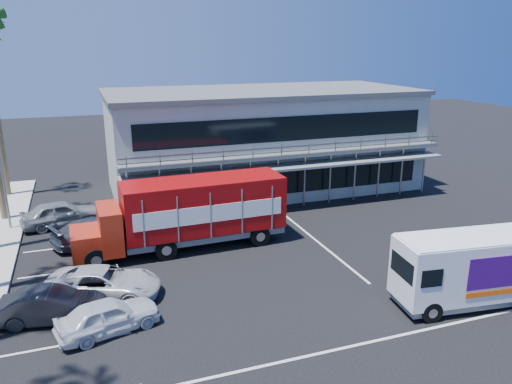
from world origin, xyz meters
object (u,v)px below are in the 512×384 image
object	(u,v)px
red_truck	(190,211)
parked_car_b	(52,306)
parked_car_a	(108,316)
white_van	(470,269)

from	to	relation	value
red_truck	parked_car_b	size ratio (longest dim) A/B	2.70
parked_car_a	parked_car_b	bearing A→B (deg)	38.17
white_van	parked_car_a	bearing A→B (deg)	175.38
parked_car_a	parked_car_b	xyz separation A→B (m)	(-2.02, 1.49, 0.01)
white_van	parked_car_a	size ratio (longest dim) A/B	1.67
parked_car_b	parked_car_a	bearing A→B (deg)	-115.69
white_van	parked_car_a	distance (m)	14.66
parked_car_a	parked_car_b	size ratio (longest dim) A/B	0.95
white_van	red_truck	bearing A→B (deg)	140.98
white_van	parked_car_b	size ratio (longest dim) A/B	1.58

